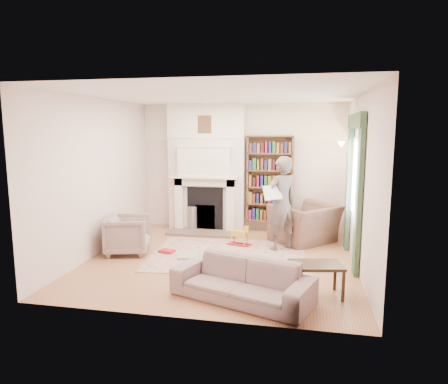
% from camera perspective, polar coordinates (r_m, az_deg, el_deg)
% --- Properties ---
extents(floor, '(4.50, 4.50, 0.00)m').
position_cam_1_polar(floor, '(7.06, -0.40, -9.58)').
color(floor, '#925C3A').
rests_on(floor, ground).
extents(ceiling, '(4.50, 4.50, 0.00)m').
position_cam_1_polar(ceiling, '(6.72, -0.43, 13.71)').
color(ceiling, white).
rests_on(ceiling, wall_back).
extents(wall_back, '(4.50, 0.00, 4.50)m').
position_cam_1_polar(wall_back, '(8.95, 2.50, 3.51)').
color(wall_back, silver).
rests_on(wall_back, floor).
extents(wall_front, '(4.50, 0.00, 4.50)m').
position_cam_1_polar(wall_front, '(4.59, -6.09, -1.60)').
color(wall_front, silver).
rests_on(wall_front, floor).
extents(wall_left, '(0.00, 4.50, 4.50)m').
position_cam_1_polar(wall_left, '(7.53, -17.45, 2.11)').
color(wall_left, silver).
rests_on(wall_left, floor).
extents(wall_right, '(0.00, 4.50, 4.50)m').
position_cam_1_polar(wall_right, '(6.67, 18.88, 1.22)').
color(wall_right, silver).
rests_on(wall_right, floor).
extents(fireplace, '(1.70, 0.58, 2.80)m').
position_cam_1_polar(fireplace, '(8.90, -2.49, 3.39)').
color(fireplace, silver).
rests_on(fireplace, floor).
extents(bookcase, '(1.00, 0.24, 1.85)m').
position_cam_1_polar(bookcase, '(8.77, 6.56, 1.87)').
color(bookcase, brown).
rests_on(bookcase, floor).
extents(window, '(0.02, 0.90, 1.30)m').
position_cam_1_polar(window, '(7.06, 18.36, 2.05)').
color(window, silver).
rests_on(window, wall_right).
extents(curtain_left, '(0.07, 0.32, 2.40)m').
position_cam_1_polar(curtain_left, '(6.40, 18.70, -0.88)').
color(curtain_left, '#2D462E').
rests_on(curtain_left, floor).
extents(curtain_right, '(0.07, 0.32, 2.40)m').
position_cam_1_polar(curtain_right, '(7.77, 17.40, 0.82)').
color(curtain_right, '#2D462E').
rests_on(curtain_right, floor).
extents(pelmet, '(0.09, 1.70, 0.24)m').
position_cam_1_polar(pelmet, '(7.01, 18.36, 9.63)').
color(pelmet, '#2D462E').
rests_on(pelmet, wall_right).
extents(wall_sconce, '(0.20, 0.24, 0.24)m').
position_cam_1_polar(wall_sconce, '(8.09, 16.13, 6.16)').
color(wall_sconce, gold).
rests_on(wall_sconce, wall_right).
extents(rug, '(2.87, 2.29, 0.01)m').
position_cam_1_polar(rug, '(7.25, 0.59, -9.01)').
color(rug, beige).
rests_on(rug, floor).
extents(armchair_reading, '(1.56, 1.56, 0.76)m').
position_cam_1_polar(armchair_reading, '(8.16, 11.51, -4.43)').
color(armchair_reading, '#4D2F29').
rests_on(armchair_reading, floor).
extents(armchair_left, '(0.92, 0.90, 0.69)m').
position_cam_1_polar(armchair_left, '(7.51, -13.53, -5.94)').
color(armchair_left, '#ADA38F').
rests_on(armchair_left, floor).
extents(sofa, '(1.99, 1.30, 0.54)m').
position_cam_1_polar(sofa, '(5.39, 2.55, -12.47)').
color(sofa, gray).
rests_on(sofa, floor).
extents(man_reading, '(0.76, 0.73, 1.76)m').
position_cam_1_polar(man_reading, '(7.48, 8.19, -1.64)').
color(man_reading, '#544943').
rests_on(man_reading, floor).
extents(newspaper, '(0.36, 0.32, 0.26)m').
position_cam_1_polar(newspaper, '(7.25, 6.96, -0.07)').
color(newspaper, silver).
rests_on(newspaper, man_reading).
extents(coffee_table, '(0.78, 0.58, 0.45)m').
position_cam_1_polar(coffee_table, '(5.66, 12.93, -12.11)').
color(coffee_table, black).
rests_on(coffee_table, floor).
extents(paraffin_heater, '(0.32, 0.32, 0.55)m').
position_cam_1_polar(paraffin_heater, '(9.00, -4.49, -3.73)').
color(paraffin_heater, '#93969A').
rests_on(paraffin_heater, floor).
extents(rocking_horse, '(0.49, 0.29, 0.40)m').
position_cam_1_polar(rocking_horse, '(7.79, 2.18, -6.25)').
color(rocking_horse, gold).
rests_on(rocking_horse, rug).
extents(board_game, '(0.44, 0.44, 0.03)m').
position_cam_1_polar(board_game, '(7.18, -5.08, -9.07)').
color(board_game, '#E2E24F').
rests_on(board_game, rug).
extents(game_box_lid, '(0.30, 0.23, 0.04)m').
position_cam_1_polar(game_box_lid, '(7.45, -8.15, -8.36)').
color(game_box_lid, '#B01423').
rests_on(game_box_lid, rug).
extents(comic_annuals, '(0.74, 0.66, 0.02)m').
position_cam_1_polar(comic_annuals, '(6.67, 1.43, -10.49)').
color(comic_annuals, red).
rests_on(comic_annuals, rug).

